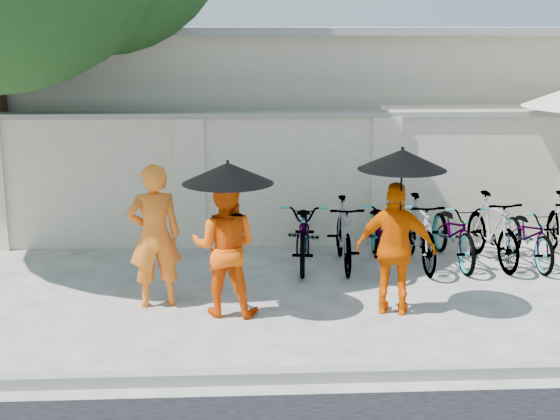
{
  "coord_description": "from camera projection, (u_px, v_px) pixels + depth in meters",
  "views": [
    {
      "loc": [
        -0.25,
        -8.65,
        3.36
      ],
      "look_at": [
        0.25,
        0.85,
        1.1
      ],
      "focal_mm": 50.0,
      "sensor_mm": 36.0,
      "label": 1
    }
  ],
  "objects": [
    {
      "name": "ground",
      "position": [
        262.0,
        318.0,
        9.19
      ],
      "size": [
        80.0,
        80.0,
        0.0
      ],
      "primitive_type": "plane",
      "color": "silver"
    },
    {
      "name": "bike_1",
      "position": [
        344.0,
        234.0,
        10.98
      ],
      "size": [
        0.5,
        1.65,
        0.99
      ],
      "primitive_type": "imported",
      "rotation": [
        0.0,
        0.0,
        -0.02
      ],
      "color": "#9C99AD",
      "rests_on": "ground"
    },
    {
      "name": "bike_4",
      "position": [
        454.0,
        232.0,
        11.2
      ],
      "size": [
        0.73,
        1.81,
        0.93
      ],
      "primitive_type": "imported",
      "rotation": [
        0.0,
        0.0,
        0.06
      ],
      "color": "#9C99AD",
      "rests_on": "ground"
    },
    {
      "name": "monk_center",
      "position": [
        225.0,
        247.0,
        9.14
      ],
      "size": [
        0.91,
        0.77,
        1.65
      ],
      "primitive_type": "imported",
      "rotation": [
        0.0,
        0.0,
        2.95
      ],
      "color": "#FF5908",
      "rests_on": "ground"
    },
    {
      "name": "bike_6",
      "position": [
        529.0,
        235.0,
        11.17
      ],
      "size": [
        0.66,
        1.68,
        0.87
      ],
      "primitive_type": "imported",
      "rotation": [
        0.0,
        0.0,
        0.06
      ],
      "color": "#9C99AD",
      "rests_on": "ground"
    },
    {
      "name": "monk_right",
      "position": [
        396.0,
        249.0,
        9.17
      ],
      "size": [
        1.0,
        0.63,
        1.59
      ],
      "primitive_type": "imported",
      "rotation": [
        0.0,
        0.0,
        2.87
      ],
      "color": "#F16100",
      "rests_on": "ground"
    },
    {
      "name": "building_behind",
      "position": [
        350.0,
        115.0,
        15.72
      ],
      "size": [
        14.0,
        6.0,
        3.2
      ],
      "primitive_type": "cube",
      "color": "beige",
      "rests_on": "ground"
    },
    {
      "name": "monk_left",
      "position": [
        154.0,
        236.0,
        9.41
      ],
      "size": [
        0.73,
        0.56,
        1.76
      ],
      "primitive_type": "imported",
      "rotation": [
        0.0,
        0.0,
        3.38
      ],
      "color": "orange",
      "rests_on": "ground"
    },
    {
      "name": "bike_5",
      "position": [
        492.0,
        230.0,
        11.16
      ],
      "size": [
        0.68,
        1.74,
        1.02
      ],
      "primitive_type": "imported",
      "rotation": [
        0.0,
        0.0,
        0.12
      ],
      "color": "#9C99AD",
      "rests_on": "ground"
    },
    {
      "name": "bike_0",
      "position": [
        305.0,
        232.0,
        11.12
      ],
      "size": [
        0.84,
        1.92,
        0.98
      ],
      "primitive_type": "imported",
      "rotation": [
        0.0,
        0.0,
        -0.1
      ],
      "color": "#9C99AD",
      "rests_on": "ground"
    },
    {
      "name": "parasol_center",
      "position": [
        228.0,
        173.0,
        8.86
      ],
      "size": [
        1.05,
        1.05,
        0.91
      ],
      "color": "black",
      "rests_on": "ground"
    },
    {
      "name": "parasol_right",
      "position": [
        402.0,
        159.0,
        8.84
      ],
      "size": [
        1.02,
        1.02,
        1.09
      ],
      "color": "black",
      "rests_on": "ground"
    },
    {
      "name": "compound_wall",
      "position": [
        320.0,
        181.0,
        12.12
      ],
      "size": [
        20.0,
        0.3,
        2.0
      ],
      "primitive_type": "cube",
      "color": "beige",
      "rests_on": "ground"
    },
    {
      "name": "kerb",
      "position": [
        268.0,
        376.0,
        7.52
      ],
      "size": [
        40.0,
        0.16,
        0.12
      ],
      "primitive_type": "cube",
      "color": "gray",
      "rests_on": "ground"
    },
    {
      "name": "bike_2",
      "position": [
        381.0,
        232.0,
        11.04
      ],
      "size": [
        0.79,
        1.97,
        1.01
      ],
      "primitive_type": "imported",
      "rotation": [
        0.0,
        0.0,
        -0.06
      ],
      "color": "#9C99AD",
      "rests_on": "ground"
    },
    {
      "name": "bike_3",
      "position": [
        419.0,
        232.0,
        11.02
      ],
      "size": [
        0.54,
        1.7,
        1.01
      ],
      "primitive_type": "imported",
      "rotation": [
        0.0,
        0.0,
        0.04
      ],
      "color": "#9C99AD",
      "rests_on": "ground"
    }
  ]
}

